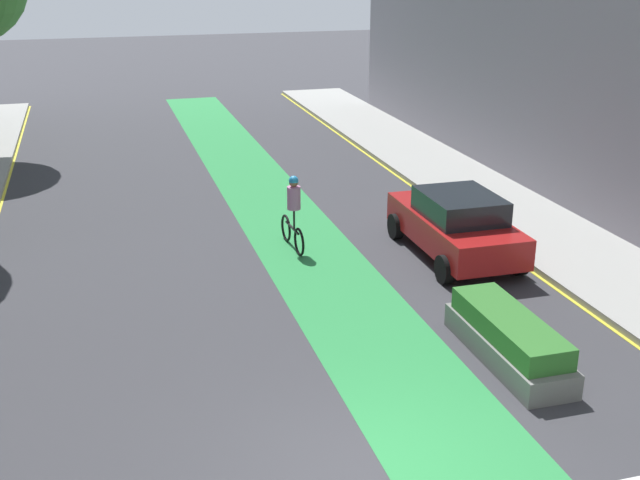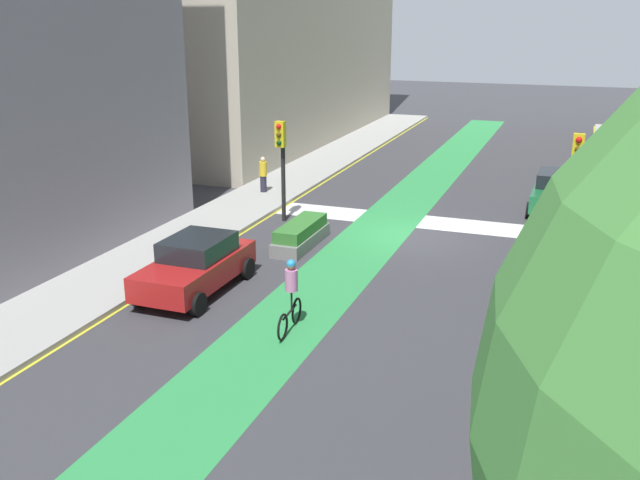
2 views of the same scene
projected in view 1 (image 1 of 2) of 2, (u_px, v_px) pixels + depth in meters
ground_plane at (368, 473)px, 10.99m from camera, size 120.00×120.00×0.00m
bike_lane_paint at (463, 456)px, 11.36m from camera, size 2.40×60.00×0.01m
car_red_right_far at (456, 224)px, 18.47m from camera, size 2.03×4.21×1.57m
cyclist_in_lane at (293, 211)px, 18.83m from camera, size 0.32×1.73×1.86m
median_planter at (508, 339)px, 13.89m from camera, size 0.98×3.16×0.85m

